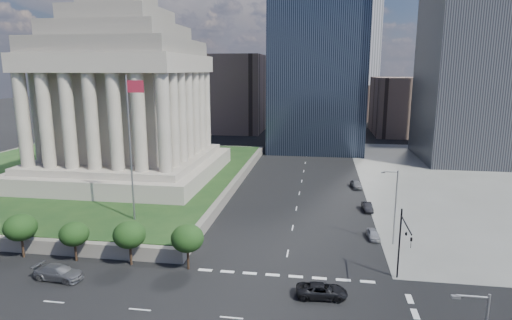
% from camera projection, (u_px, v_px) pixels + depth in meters
% --- Properties ---
extents(ground, '(500.00, 500.00, 0.00)m').
position_uv_depth(ground, '(309.00, 145.00, 130.93)').
color(ground, black).
rests_on(ground, ground).
extents(plaza_terrace, '(66.00, 70.00, 1.80)m').
position_uv_depth(plaza_terrace, '(84.00, 176.00, 89.12)').
color(plaza_terrace, '#6C675C').
rests_on(plaza_terrace, ground).
extents(plaza_lawn, '(64.00, 68.00, 0.10)m').
position_uv_depth(plaza_lawn, '(84.00, 171.00, 88.93)').
color(plaza_lawn, '#193716').
rests_on(plaza_lawn, plaza_terrace).
extents(war_memorial, '(34.00, 34.00, 39.00)m').
position_uv_depth(war_memorial, '(123.00, 76.00, 81.31)').
color(war_memorial, gray).
rests_on(war_memorial, plaza_lawn).
extents(flagpole, '(2.52, 0.24, 20.00)m').
position_uv_depth(flagpole, '(131.00, 141.00, 57.99)').
color(flagpole, slate).
rests_on(flagpole, plaza_lawn).
extents(midrise_glass, '(26.00, 26.00, 60.00)m').
position_uv_depth(midrise_glass, '(318.00, 43.00, 119.60)').
color(midrise_glass, black).
rests_on(midrise_glass, ground).
extents(building_filler_ne, '(20.00, 30.00, 20.00)m').
position_uv_depth(building_filler_ne, '(402.00, 106.00, 153.09)').
color(building_filler_ne, brown).
rests_on(building_filler_ne, ground).
extents(building_filler_nw, '(24.00, 30.00, 28.00)m').
position_uv_depth(building_filler_nw, '(233.00, 93.00, 161.53)').
color(building_filler_nw, brown).
rests_on(building_filler_nw, ground).
extents(traffic_signal_ne, '(0.30, 5.74, 8.00)m').
position_uv_depth(traffic_signal_ne, '(403.00, 239.00, 44.52)').
color(traffic_signal_ne, black).
rests_on(traffic_signal_ne, ground).
extents(street_lamp_north, '(2.13, 0.22, 10.00)m').
position_uv_depth(street_lamp_north, '(394.00, 203.00, 55.24)').
color(street_lamp_north, slate).
rests_on(street_lamp_north, ground).
extents(pickup_truck, '(5.33, 2.76, 1.44)m').
position_uv_depth(pickup_truck, '(322.00, 291.00, 43.11)').
color(pickup_truck, black).
rests_on(pickup_truck, ground).
extents(suv_grey, '(2.75, 5.72, 1.61)m').
position_uv_depth(suv_grey, '(59.00, 272.00, 46.80)').
color(suv_grey, '#4C4E53').
rests_on(suv_grey, ground).
extents(parked_sedan_near, '(3.79, 1.76, 1.25)m').
position_uv_depth(parked_sedan_near, '(373.00, 234.00, 58.14)').
color(parked_sedan_near, '#919399').
rests_on(parked_sedan_near, ground).
extents(parked_sedan_mid, '(4.08, 1.70, 1.31)m').
position_uv_depth(parked_sedan_mid, '(367.00, 207.00, 69.63)').
color(parked_sedan_mid, black).
rests_on(parked_sedan_mid, ground).
extents(parked_sedan_far, '(4.66, 2.37, 1.52)m').
position_uv_depth(parked_sedan_far, '(356.00, 184.00, 83.19)').
color(parked_sedan_far, '#54565B').
rests_on(parked_sedan_far, ground).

